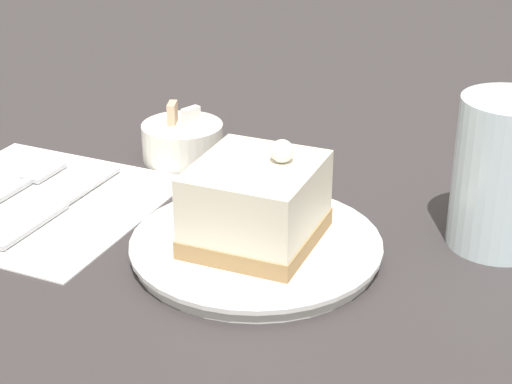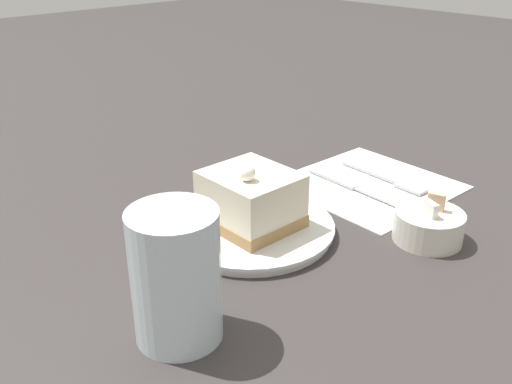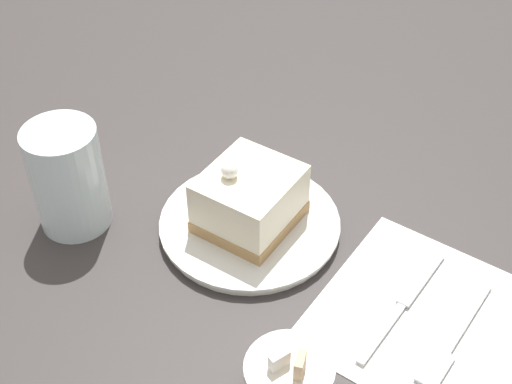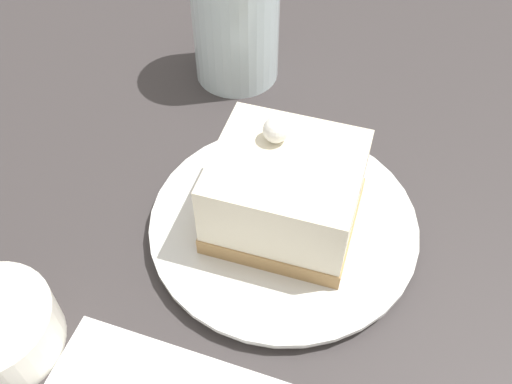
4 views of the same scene
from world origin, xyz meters
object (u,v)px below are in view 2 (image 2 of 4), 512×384
object	(u,v)px
sugar_bowl	(429,226)
drinking_glass	(176,276)
cake_slice	(251,199)
knife	(346,184)
fork	(389,179)
plate	(251,228)

from	to	relation	value
sugar_bowl	drinking_glass	world-z (taller)	drinking_glass
cake_slice	drinking_glass	distance (m)	0.20
knife	sugar_bowl	bearing A→B (deg)	76.28
fork	sugar_bowl	size ratio (longest dim) A/B	1.82
plate	knife	distance (m)	0.20
plate	drinking_glass	world-z (taller)	drinking_glass
knife	drinking_glass	world-z (taller)	drinking_glass
cake_slice	sugar_bowl	world-z (taller)	cake_slice
drinking_glass	knife	bearing A→B (deg)	-165.14
sugar_bowl	fork	bearing A→B (deg)	-130.06
cake_slice	sugar_bowl	xyz separation A→B (m)	(-0.15, 0.16, -0.03)
fork	drinking_glass	world-z (taller)	drinking_glass
plate	cake_slice	size ratio (longest dim) A/B	1.93
plate	drinking_glass	distance (m)	0.21
fork	knife	xyz separation A→B (m)	(0.06, -0.03, 0.00)
drinking_glass	plate	bearing A→B (deg)	-152.28
fork	knife	distance (m)	0.07
cake_slice	knife	distance (m)	0.20
cake_slice	fork	bearing A→B (deg)	174.70
sugar_bowl	cake_slice	bearing A→B (deg)	-47.64
fork	drinking_glass	bearing A→B (deg)	12.18
cake_slice	fork	xyz separation A→B (m)	(-0.26, 0.03, -0.04)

